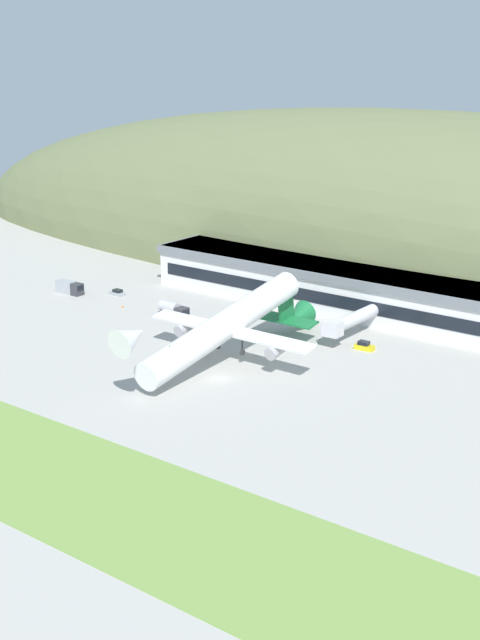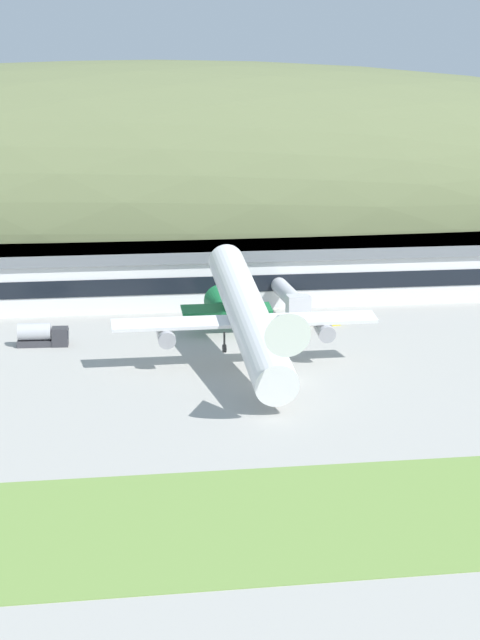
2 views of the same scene
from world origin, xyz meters
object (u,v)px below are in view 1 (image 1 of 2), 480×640
Objects in this scene: jetway_0 at (349,321)px; traffic_cone_1 at (122,306)px; service_car_1 at (364,346)px; cargo_airplane at (226,326)px; fuel_truck at (70,288)px; box_truck at (173,310)px; terminal_building at (403,294)px; service_car_0 at (117,293)px.

jetway_0 reaches higher than traffic_cone_1.
jetway_0 is 6.89m from service_car_1.
fuel_truck is (-58.76, 15.06, -5.62)m from cargo_airplane.
box_truck is (-42.99, -6.44, 0.87)m from service_car_1.
terminal_building is 23.42m from service_car_1.
cargo_airplane is 92.78× the size of traffic_cone_1.
box_truck is at bearing 149.88° from cargo_airplane.
cargo_airplane reaches higher than service_car_1.
terminal_building is 2.25× the size of cargo_airplane.
fuel_truck is (-9.89, -5.69, 0.84)m from service_car_0.
terminal_building reaches higher than jetway_0.
terminal_building is 31.57× the size of service_car_1.
traffic_cone_1 is at bearing -38.63° from service_car_0.
service_car_1 is (3.79, -22.60, -4.80)m from terminal_building.
fuel_truck is at bearing -171.83° from jetway_0.
box_truck is at bearing -143.47° from terminal_building.
cargo_airplane is (-12.31, -44.64, 1.56)m from terminal_building.
jetway_0 reaches higher than fuel_truck.
cargo_airplane is at bearing -14.37° from fuel_truck.
jetway_0 is 70.37m from fuel_truck.
jetway_0 is 4.44× the size of service_car_1.
jetway_0 is at bearing -94.27° from terminal_building.
service_car_1 is 6.62× the size of traffic_cone_1.
terminal_building is 65.86m from service_car_0.
terminal_building is at bearing 74.59° from cargo_airplane.
cargo_airplane reaches higher than fuel_truck.
fuel_truck is at bearing -150.07° from service_car_0.
box_truck reaches higher than service_car_0.
service_car_0 is at bearing -175.88° from jetway_0.
service_car_1 is (16.10, 22.04, -6.37)m from cargo_airplane.
box_truck is (-26.90, 15.60, -5.50)m from cargo_airplane.
jetway_0 is at bearing 11.72° from traffic_cone_1.
terminal_building is at bearing 22.60° from fuel_truck.
terminal_building reaches higher than fuel_truck.
jetway_0 is 27.46m from cargo_airplane.
cargo_airplane is 43.80m from traffic_cone_1.
fuel_truck is at bearing -157.40° from terminal_building.
service_car_1 is 43.48m from box_truck.
fuel_truck is at bearing -179.02° from box_truck.
fuel_truck is 12.45× the size of traffic_cone_1.
box_truck reaches higher than fuel_truck.
service_car_0 is at bearing -158.67° from terminal_building.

